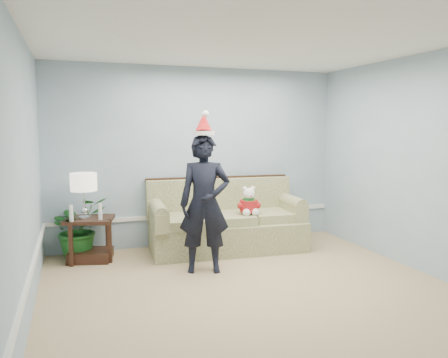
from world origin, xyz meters
name	(u,v)px	position (x,y,z in m)	size (l,w,h in m)	color
room_shell	(267,172)	(0.00, 0.00, 1.35)	(4.54, 5.04, 2.74)	tan
wainscot_trim	(134,241)	(-1.18, 1.18, 0.45)	(4.49, 4.99, 0.06)	white
sofa	(226,224)	(0.28, 2.04, 0.37)	(2.30, 1.11, 1.04)	#4D592A
side_table	(90,244)	(-1.65, 2.09, 0.23)	(0.72, 0.64, 0.59)	#392014
table_lamp	(84,184)	(-1.70, 2.05, 1.05)	(0.34, 0.34, 0.61)	silver
candle_pair	(86,213)	(-1.69, 1.92, 0.69)	(0.42, 0.06, 0.22)	silver
houseplant	(78,228)	(-1.79, 2.28, 0.42)	(0.76, 0.66, 0.84)	#1E6122
man	(205,204)	(-0.30, 1.16, 0.86)	(0.62, 0.41, 1.71)	black
santa_hat	(204,124)	(-0.30, 1.17, 1.83)	(0.32, 0.35, 0.30)	white
teddy_bear	(249,204)	(0.55, 1.78, 0.70)	(0.28, 0.30, 0.42)	white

